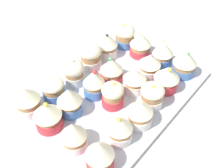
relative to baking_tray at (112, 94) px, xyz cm
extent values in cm
cube|color=beige|center=(0.00, 0.00, -2.10)|extent=(180.00, 180.00, 3.00)
cube|color=silver|center=(0.00, 0.00, 0.00)|extent=(47.02, 32.84, 1.20)
cylinder|color=#D1333D|center=(-17.52, -11.28, 1.82)|extent=(5.74, 5.74, 2.44)
cylinder|color=#AD7F51|center=(-17.52, -11.28, 3.74)|extent=(5.45, 5.45, 1.39)
cone|color=#F4EDC6|center=(-17.52, -11.28, 6.27)|extent=(5.96, 5.96, 3.67)
cylinder|color=white|center=(-9.97, -10.33, 1.78)|extent=(5.60, 5.60, 2.36)
cylinder|color=#AD7F51|center=(-9.97, -10.33, 3.65)|extent=(5.08, 5.08, 1.39)
cone|color=#F4EDC6|center=(-9.97, -10.33, 6.04)|extent=(5.68, 5.68, 3.38)
sphere|color=#EAD64C|center=(-10.34, -10.24, 7.58)|extent=(0.99, 0.99, 0.99)
cylinder|color=white|center=(-3.62, -11.06, 1.91)|extent=(6.00, 6.00, 2.63)
cylinder|color=#AD7F51|center=(-3.62, -11.06, 3.88)|extent=(5.69, 5.69, 1.31)
cone|color=#F4EDC6|center=(-3.62, -11.06, 5.96)|extent=(6.08, 6.08, 2.87)
cylinder|color=white|center=(2.89, -10.11, 1.85)|extent=(5.60, 5.60, 2.49)
cylinder|color=#AD7F51|center=(2.89, -10.11, 3.80)|extent=(5.20, 5.20, 1.41)
ellipsoid|color=#F4EDC6|center=(2.89, -10.11, 5.48)|extent=(5.80, 5.80, 3.25)
sphere|color=#EAD64C|center=(2.60, -10.30, 6.93)|extent=(1.13, 1.13, 1.13)
cylinder|color=#D1333D|center=(9.90, -9.82, 1.98)|extent=(6.00, 6.00, 2.76)
cylinder|color=#AD7F51|center=(9.90, -9.82, 3.87)|extent=(5.64, 5.64, 1.02)
cone|color=#F4EDC6|center=(9.90, -9.82, 6.16)|extent=(6.58, 6.58, 3.56)
sphere|color=#EAD64C|center=(9.42, -10.37, 7.78)|extent=(1.05, 1.05, 1.05)
cylinder|color=#477AC6|center=(17.85, -10.56, 1.86)|extent=(5.98, 5.98, 2.51)
cylinder|color=#AD7F51|center=(17.85, -10.56, 3.85)|extent=(5.69, 5.69, 1.47)
cone|color=#F4EDC6|center=(17.85, -10.56, 6.44)|extent=(6.36, 6.36, 3.70)
sphere|color=#4CB266|center=(17.59, -11.06, 8.17)|extent=(0.77, 0.77, 0.77)
cylinder|color=white|center=(-17.56, -4.06, 1.75)|extent=(5.56, 5.56, 2.29)
cylinder|color=#AD7F51|center=(-17.56, -4.06, 3.61)|extent=(5.26, 5.26, 1.43)
cone|color=#F4EDC6|center=(-17.56, -4.06, 6.25)|extent=(5.72, 5.72, 3.87)
cylinder|color=#D1333D|center=(-3.05, -2.70, 1.88)|extent=(5.34, 5.34, 2.57)
cylinder|color=#AD7F51|center=(-3.05, -2.70, 3.79)|extent=(4.81, 4.81, 1.24)
ellipsoid|color=#F4EDC6|center=(-3.05, -2.70, 5.54)|extent=(5.42, 5.42, 3.75)
sphere|color=#EAD64C|center=(-2.78, -2.88, 7.24)|extent=(1.14, 1.14, 1.14)
cylinder|color=white|center=(4.30, -3.88, 1.94)|extent=(5.66, 5.66, 2.69)
cylinder|color=#AD7F51|center=(4.30, -3.88, 3.94)|extent=(5.11, 5.11, 1.29)
cone|color=#F4EDC6|center=(4.30, -3.88, 6.01)|extent=(5.99, 5.99, 2.84)
cylinder|color=white|center=(11.47, -3.52, 1.98)|extent=(6.07, 6.07, 2.76)
cylinder|color=#AD7F51|center=(11.47, -3.52, 3.95)|extent=(5.38, 5.38, 1.19)
cone|color=#F4EDC6|center=(11.47, -3.52, 6.11)|extent=(6.15, 6.15, 3.13)
sphere|color=pink|center=(11.70, -3.88, 7.57)|extent=(0.68, 0.68, 0.68)
cylinder|color=#477AC6|center=(17.83, -3.74, 1.92)|extent=(5.62, 5.62, 2.64)
cylinder|color=#AD7F51|center=(17.83, -3.74, 3.83)|extent=(5.22, 5.22, 1.18)
cone|color=#F4EDC6|center=(17.83, -3.74, 6.26)|extent=(5.79, 5.79, 3.69)
sphere|color=#EAD64C|center=(18.25, -3.24, 8.01)|extent=(0.65, 0.65, 0.65)
cylinder|color=#D1333D|center=(-17.44, 4.17, 1.90)|extent=(6.06, 6.06, 2.60)
cylinder|color=#AD7F51|center=(-17.44, 4.17, 3.90)|extent=(5.47, 5.47, 1.38)
cone|color=#F4EDC6|center=(-17.44, 4.17, 6.24)|extent=(6.48, 6.48, 3.30)
sphere|color=#EAD64C|center=(-17.26, 4.27, 7.71)|extent=(1.16, 1.16, 1.16)
cylinder|color=#477AC6|center=(-11.42, 3.34, 1.95)|extent=(5.36, 5.36, 2.69)
cylinder|color=#AD7F51|center=(-11.42, 3.34, 3.98)|extent=(4.91, 4.91, 1.37)
cone|color=#F4EDC6|center=(-11.42, 3.34, 6.53)|extent=(5.96, 5.96, 3.74)
cylinder|color=#477AC6|center=(-3.38, 3.02, 1.98)|extent=(5.39, 5.39, 2.76)
cylinder|color=#AD7F51|center=(-3.38, 3.02, 4.04)|extent=(4.86, 4.86, 1.36)
cone|color=#F4EDC6|center=(-3.38, 3.02, 6.52)|extent=(5.49, 5.49, 3.60)
sphere|color=red|center=(-3.05, 2.87, 8.15)|extent=(1.10, 1.10, 1.10)
cylinder|color=#D1333D|center=(3.47, 3.06, 1.84)|extent=(5.94, 5.94, 2.47)
cylinder|color=#AD7F51|center=(3.47, 3.06, 3.68)|extent=(5.46, 5.46, 1.22)
cone|color=#F4EDC6|center=(3.47, 3.06, 6.04)|extent=(6.03, 6.03, 3.50)
sphere|color=#4CB266|center=(3.49, 3.42, 7.64)|extent=(1.06, 1.06, 1.06)
cylinder|color=#D1333D|center=(17.52, 3.69, 1.74)|extent=(5.96, 5.96, 2.28)
cylinder|color=#AD7F51|center=(17.52, 3.69, 3.61)|extent=(5.73, 5.73, 1.47)
cone|color=#F4EDC6|center=(17.52, 3.69, 6.07)|extent=(6.23, 6.23, 3.43)
sphere|color=#EAD64C|center=(17.66, 3.92, 7.69)|extent=(0.63, 0.63, 0.63)
cylinder|color=white|center=(-17.37, 11.34, 1.84)|extent=(6.16, 6.16, 2.48)
cylinder|color=#AD7F51|center=(-17.37, 11.34, 3.88)|extent=(5.72, 5.72, 1.59)
cone|color=#F4EDC6|center=(-17.37, 11.34, 6.41)|extent=(6.20, 6.20, 3.47)
cylinder|color=#477AC6|center=(-10.59, 10.21, 1.75)|extent=(5.54, 5.54, 2.30)
cylinder|color=#AD7F51|center=(-10.59, 10.21, 3.48)|extent=(5.04, 5.04, 1.16)
ellipsoid|color=#F4EDC6|center=(-10.59, 10.21, 5.02)|extent=(5.73, 5.73, 3.20)
cylinder|color=white|center=(-3.44, 10.00, 1.98)|extent=(5.26, 5.26, 2.76)
cylinder|color=#AD7F51|center=(-3.44, 10.00, 3.87)|extent=(4.89, 4.89, 1.01)
ellipsoid|color=#F4EDC6|center=(-3.44, 10.00, 5.68)|extent=(5.48, 5.48, 4.35)
sphere|color=#4CB266|center=(-3.23, 9.83, 7.74)|extent=(0.75, 0.75, 0.75)
cylinder|color=white|center=(4.26, 11.19, 1.98)|extent=(6.02, 6.02, 2.76)
cylinder|color=#AD7F51|center=(4.26, 11.19, 4.09)|extent=(5.64, 5.64, 1.45)
ellipsoid|color=#F4EDC6|center=(4.26, 11.19, 6.05)|extent=(6.19, 6.19, 4.13)
cylinder|color=white|center=(10.92, 10.93, 1.97)|extent=(6.02, 6.02, 2.75)
cylinder|color=#AD7F51|center=(10.92, 10.93, 3.93)|extent=(5.57, 5.57, 1.18)
cone|color=#F4EDC6|center=(10.92, 10.93, 6.29)|extent=(6.27, 6.27, 3.54)
sphere|color=#333338|center=(10.82, 10.72, 7.94)|extent=(0.84, 0.84, 0.84)
cylinder|color=#477AC6|center=(18.20, 9.89, 1.90)|extent=(5.71, 5.71, 2.60)
cylinder|color=#AD7F51|center=(18.20, 9.89, 3.93)|extent=(5.45, 5.45, 1.45)
ellipsoid|color=#F4EDC6|center=(18.20, 9.89, 5.84)|extent=(5.88, 5.88, 3.94)
sphere|color=#EAD64C|center=(17.94, 10.24, 7.64)|extent=(1.15, 1.15, 1.15)
camera|label=1|loc=(-38.33, -31.52, 52.09)|focal=44.19mm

